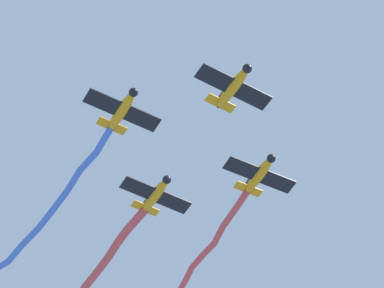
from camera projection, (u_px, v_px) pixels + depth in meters
name	position (u px, v px, depth m)	size (l,w,h in m)	color
airplane_lead	(233.00, 87.00, 78.84)	(7.33, 5.84, 1.89)	orange
airplane_left_wing	(259.00, 174.00, 85.10)	(7.47, 5.82, 1.89)	orange
smoke_trail_left_wing	(204.00, 254.00, 94.85)	(8.89, 22.47, 4.82)	#DB4C4C
airplane_right_wing	(122.00, 110.00, 80.91)	(7.39, 5.78, 1.89)	orange
smoke_trail_right_wing	(51.00, 209.00, 87.17)	(14.39, 18.55, 2.77)	#4C75DB
airplane_slot	(156.00, 194.00, 87.09)	(7.37, 5.80, 1.89)	orange
smoke_trail_slot	(91.00, 282.00, 97.56)	(13.36, 26.27, 3.60)	#DB4C4C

